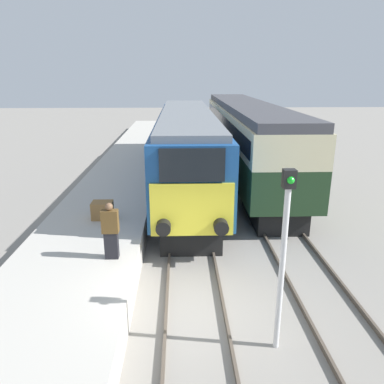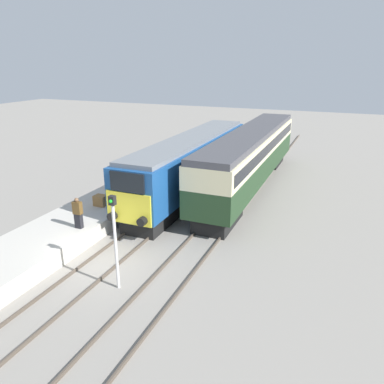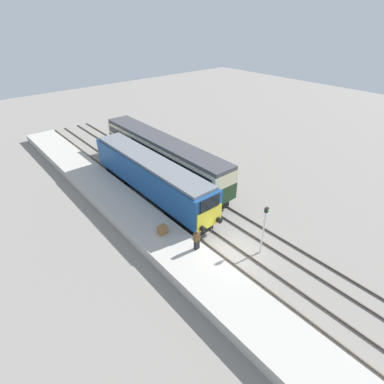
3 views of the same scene
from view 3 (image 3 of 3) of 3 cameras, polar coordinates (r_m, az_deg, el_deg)
ground_plane at (r=22.57m, az=7.45°, el=-11.48°), size 120.00×120.00×0.00m
platform_left at (r=25.65m, az=-10.87°, el=-4.61°), size 3.50×50.00×0.86m
rails_near_track at (r=25.28m, az=-0.83°, el=-5.56°), size 1.51×60.00×0.14m
rails_far_track at (r=27.16m, az=4.72°, el=-2.76°), size 1.50×60.00×0.14m
locomotive at (r=27.84m, az=-7.93°, el=3.15°), size 2.70×16.37×3.95m
passenger_carriage at (r=31.54m, az=-5.65°, el=7.34°), size 2.75×18.51×4.14m
person_on_platform at (r=20.98m, az=0.92°, el=-9.11°), size 0.44×0.26×1.58m
signal_post at (r=21.53m, az=13.54°, el=-6.48°), size 0.24×0.28×3.96m
luggage_crate at (r=22.72m, az=-5.64°, el=-7.17°), size 0.70×0.56×0.60m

